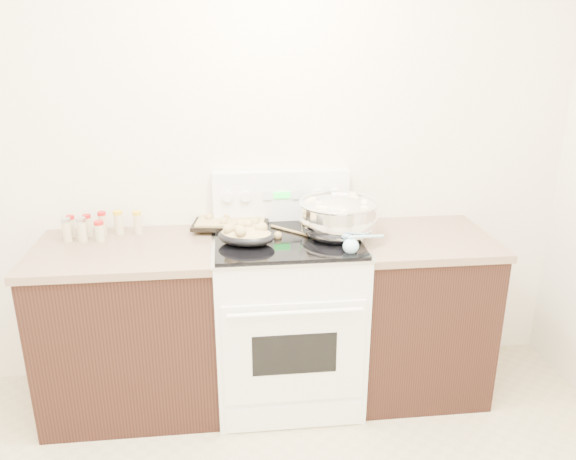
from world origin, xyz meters
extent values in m
cube|color=white|center=(0.00, 1.77, 1.35)|extent=(4.00, 0.05, 2.70)
cube|color=black|center=(-0.48, 1.43, 0.44)|extent=(0.90, 0.64, 0.88)
cube|color=brown|center=(-0.48, 1.43, 0.90)|extent=(0.93, 0.67, 0.04)
cube|color=black|center=(1.08, 1.43, 0.44)|extent=(0.70, 0.64, 0.88)
cube|color=brown|center=(1.08, 1.43, 0.90)|extent=(0.73, 0.67, 0.04)
cube|color=white|center=(0.35, 1.42, 0.46)|extent=(0.76, 0.66, 0.92)
cube|color=white|center=(0.35, 1.08, 0.45)|extent=(0.70, 0.01, 0.55)
cube|color=black|center=(0.35, 1.08, 0.46)|extent=(0.42, 0.01, 0.22)
cylinder|color=white|center=(0.35, 1.04, 0.70)|extent=(0.65, 0.02, 0.02)
cube|color=white|center=(0.35, 1.09, 0.08)|extent=(0.70, 0.01, 0.14)
cube|color=silver|center=(0.35, 1.42, 0.93)|extent=(0.78, 0.68, 0.01)
cube|color=black|center=(0.35, 1.42, 0.94)|extent=(0.74, 0.64, 0.01)
cube|color=white|center=(0.35, 1.72, 1.08)|extent=(0.76, 0.07, 0.28)
cylinder|color=white|center=(0.05, 1.67, 1.10)|extent=(0.06, 0.02, 0.06)
cylinder|color=white|center=(0.15, 1.67, 1.10)|extent=(0.06, 0.02, 0.06)
cylinder|color=white|center=(0.55, 1.67, 1.10)|extent=(0.06, 0.02, 0.06)
cylinder|color=white|center=(0.65, 1.67, 1.10)|extent=(0.06, 0.02, 0.06)
cube|color=#19E533|center=(0.35, 1.67, 1.10)|extent=(0.09, 0.00, 0.04)
cube|color=silver|center=(0.27, 1.67, 1.10)|extent=(0.05, 0.00, 0.05)
cube|color=silver|center=(0.43, 1.67, 1.10)|extent=(0.05, 0.00, 0.05)
ellipsoid|color=silver|center=(0.62, 1.42, 1.03)|extent=(0.42, 0.42, 0.24)
cylinder|color=silver|center=(0.62, 1.42, 0.95)|extent=(0.22, 0.22, 0.01)
torus|color=silver|center=(0.62, 1.42, 1.12)|extent=(0.41, 0.41, 0.02)
cylinder|color=silver|center=(0.62, 1.42, 1.05)|extent=(0.39, 0.39, 0.14)
cylinder|color=brown|center=(0.62, 1.42, 1.11)|extent=(0.37, 0.37, 0.00)
cube|color=#FEE7BB|center=(0.61, 1.27, 1.12)|extent=(0.04, 0.04, 0.02)
cube|color=#FEE7BB|center=(0.51, 1.32, 1.12)|extent=(0.05, 0.05, 0.03)
cube|color=#FEE7BB|center=(0.75, 1.42, 1.12)|extent=(0.04, 0.04, 0.03)
cube|color=#FEE7BB|center=(0.68, 1.49, 1.12)|extent=(0.05, 0.05, 0.03)
cube|color=#FEE7BB|center=(0.72, 1.31, 1.12)|extent=(0.03, 0.03, 0.03)
cube|color=#FEE7BB|center=(0.47, 1.46, 1.12)|extent=(0.04, 0.04, 0.03)
cube|color=#FEE7BB|center=(0.71, 1.53, 1.12)|extent=(0.04, 0.04, 0.03)
cube|color=#FEE7BB|center=(0.60, 1.47, 1.12)|extent=(0.04, 0.04, 0.03)
cube|color=#FEE7BB|center=(0.69, 1.48, 1.12)|extent=(0.04, 0.04, 0.02)
cube|color=#FEE7BB|center=(0.52, 1.32, 1.12)|extent=(0.04, 0.04, 0.03)
cube|color=#FEE7BB|center=(0.71, 1.49, 1.12)|extent=(0.04, 0.04, 0.03)
cube|color=#FEE7BB|center=(0.49, 1.49, 1.12)|extent=(0.04, 0.04, 0.03)
cube|color=#FEE7BB|center=(0.65, 1.53, 1.12)|extent=(0.04, 0.04, 0.03)
cube|color=#FEE7BB|center=(0.62, 1.52, 1.12)|extent=(0.04, 0.04, 0.02)
cube|color=#FEE7BB|center=(0.59, 1.39, 1.12)|extent=(0.05, 0.05, 0.03)
cube|color=#FEE7BB|center=(0.52, 1.41, 1.12)|extent=(0.04, 0.04, 0.03)
ellipsoid|color=black|center=(0.14, 1.34, 0.98)|extent=(0.34, 0.29, 0.08)
ellipsoid|color=tan|center=(0.14, 1.34, 1.00)|extent=(0.31, 0.26, 0.06)
sphere|color=tan|center=(0.20, 1.34, 1.03)|extent=(0.04, 0.04, 0.04)
sphere|color=tan|center=(0.22, 1.35, 1.03)|extent=(0.06, 0.06, 0.06)
sphere|color=tan|center=(0.21, 1.34, 1.03)|extent=(0.04, 0.04, 0.04)
sphere|color=tan|center=(0.15, 1.39, 1.03)|extent=(0.05, 0.05, 0.05)
sphere|color=tan|center=(0.11, 1.28, 1.03)|extent=(0.06, 0.06, 0.06)
sphere|color=tan|center=(0.10, 1.32, 1.03)|extent=(0.04, 0.04, 0.04)
sphere|color=tan|center=(0.11, 1.38, 1.03)|extent=(0.05, 0.05, 0.05)
sphere|color=tan|center=(0.05, 1.33, 1.03)|extent=(0.05, 0.05, 0.05)
cube|color=black|center=(0.07, 1.66, 0.95)|extent=(0.44, 0.34, 0.02)
cube|color=tan|center=(0.07, 1.66, 0.97)|extent=(0.40, 0.29, 0.02)
sphere|color=tan|center=(0.19, 1.57, 0.98)|extent=(0.04, 0.04, 0.04)
sphere|color=tan|center=(0.02, 1.59, 0.98)|extent=(0.04, 0.04, 0.04)
sphere|color=tan|center=(0.07, 1.70, 0.98)|extent=(0.03, 0.03, 0.03)
sphere|color=tan|center=(0.17, 1.61, 0.98)|extent=(0.04, 0.04, 0.04)
sphere|color=tan|center=(-0.05, 1.68, 0.98)|extent=(0.04, 0.04, 0.04)
sphere|color=tan|center=(0.03, 1.62, 0.98)|extent=(0.04, 0.04, 0.04)
sphere|color=tan|center=(0.21, 1.62, 0.98)|extent=(0.04, 0.04, 0.04)
sphere|color=tan|center=(0.07, 1.75, 0.98)|extent=(0.03, 0.03, 0.03)
sphere|color=tan|center=(0.19, 1.72, 0.98)|extent=(0.04, 0.04, 0.04)
sphere|color=tan|center=(0.04, 1.69, 0.98)|extent=(0.05, 0.05, 0.05)
cylinder|color=#9C7E47|center=(0.38, 1.49, 0.95)|extent=(0.21, 0.20, 0.01)
sphere|color=#9C7E47|center=(0.30, 1.41, 0.96)|extent=(0.04, 0.04, 0.04)
sphere|color=#A0DAEE|center=(0.63, 1.18, 0.97)|extent=(0.08, 0.08, 0.08)
cylinder|color=#A0DAEE|center=(0.72, 1.24, 1.00)|extent=(0.22, 0.15, 0.07)
cylinder|color=#BFB28C|center=(-0.78, 1.62, 0.97)|extent=(0.04, 0.04, 0.10)
cylinder|color=#B21414|center=(-0.78, 1.62, 1.03)|extent=(0.04, 0.04, 0.02)
cylinder|color=#BFB28C|center=(-0.69, 1.63, 0.97)|extent=(0.04, 0.04, 0.10)
cylinder|color=#B21414|center=(-0.69, 1.63, 1.03)|extent=(0.04, 0.04, 0.02)
cylinder|color=#BFB28C|center=(-0.62, 1.63, 0.98)|extent=(0.04, 0.04, 0.11)
cylinder|color=#B21414|center=(-0.62, 1.63, 1.04)|extent=(0.04, 0.04, 0.02)
cylinder|color=#BFB28C|center=(-0.53, 1.63, 0.98)|extent=(0.05, 0.05, 0.11)
cylinder|color=gold|center=(-0.53, 1.63, 1.04)|extent=(0.05, 0.05, 0.02)
cylinder|color=#BFB28C|center=(-0.43, 1.62, 0.97)|extent=(0.04, 0.04, 0.11)
cylinder|color=gold|center=(-0.43, 1.62, 1.04)|extent=(0.04, 0.04, 0.02)
cylinder|color=#BFB28C|center=(-0.78, 1.55, 0.97)|extent=(0.05, 0.05, 0.11)
cylinder|color=#B2B2B7|center=(-0.78, 1.55, 1.04)|extent=(0.05, 0.05, 0.02)
cylinder|color=#BFB28C|center=(-0.70, 1.54, 0.97)|extent=(0.05, 0.05, 0.11)
cylinder|color=#B2B2B7|center=(-0.70, 1.54, 1.04)|extent=(0.05, 0.05, 0.02)
cylinder|color=#BFB28C|center=(-0.61, 1.53, 0.97)|extent=(0.05, 0.05, 0.09)
cylinder|color=#B21414|center=(-0.61, 1.53, 1.02)|extent=(0.05, 0.05, 0.02)
camera|label=1|loc=(0.05, -1.29, 1.95)|focal=35.00mm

